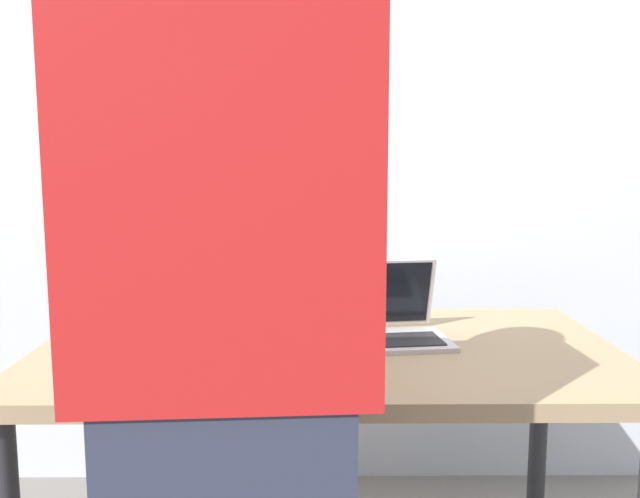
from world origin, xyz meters
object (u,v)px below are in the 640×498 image
at_px(laptop, 384,322).
at_px(beer_bottle_green, 193,304).
at_px(coffee_mug, 200,305).
at_px(beer_bottle_amber, 236,296).
at_px(person_figure, 228,382).

height_order(laptop, beer_bottle_green, beer_bottle_green).
distance_m(laptop, coffee_mug, 0.57).
bearing_deg(coffee_mug, beer_bottle_green, -83.95).
xyz_separation_m(laptop, beer_bottle_amber, (-0.39, -0.01, 0.07)).
xyz_separation_m(beer_bottle_green, person_figure, (0.18, -0.69, 0.03)).
bearing_deg(beer_bottle_amber, laptop, 1.60).
bearing_deg(person_figure, beer_bottle_green, 104.46).
height_order(laptop, person_figure, person_figure).
height_order(beer_bottle_green, beer_bottle_amber, beer_bottle_amber).
height_order(beer_bottle_green, coffee_mug, beer_bottle_green).
bearing_deg(beer_bottle_amber, coffee_mug, 120.21).
distance_m(beer_bottle_amber, person_figure, 0.73).
xyz_separation_m(beer_bottle_amber, person_figure, (0.07, -0.72, 0.02)).
distance_m(person_figure, coffee_mug, 0.99).
distance_m(beer_bottle_green, coffee_mug, 0.28).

